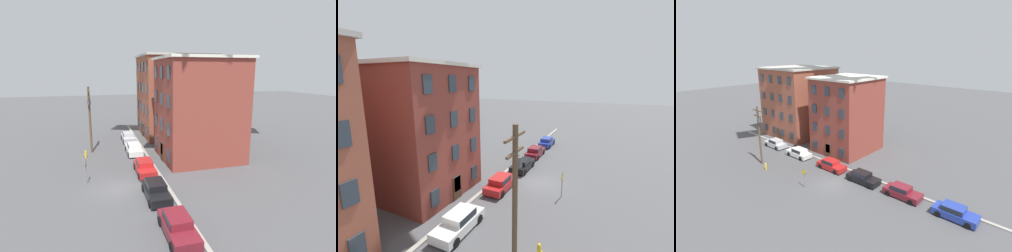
{
  "view_description": "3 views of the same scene",
  "coord_description": "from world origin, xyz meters",
  "views": [
    {
      "loc": [
        22.99,
        -1.68,
        10.7
      ],
      "look_at": [
        0.86,
        4.61,
        5.87
      ],
      "focal_mm": 28.0,
      "sensor_mm": 36.0,
      "label": 1
    },
    {
      "loc": [
        -21.96,
        -6.38,
        10.78
      ],
      "look_at": [
        1.77,
        4.86,
        5.53
      ],
      "focal_mm": 24.0,
      "sensor_mm": 36.0,
      "label": 2
    },
    {
      "loc": [
        20.81,
        -21.54,
        16.53
      ],
      "look_at": [
        -1.07,
        3.58,
        6.76
      ],
      "focal_mm": 28.0,
      "sensor_mm": 36.0,
      "label": 3
    }
  ],
  "objects": [
    {
      "name": "car_silver",
      "position": [
        -16.61,
        3.14,
        0.75
      ],
      "size": [
        4.4,
        1.92,
        1.43
      ],
      "color": "#B7B7BC",
      "rests_on": "ground_plane"
    },
    {
      "name": "car_blue",
      "position": [
        14.2,
        3.11,
        0.75
      ],
      "size": [
        4.4,
        1.92,
        1.43
      ],
      "color": "#233899",
      "rests_on": "ground_plane"
    },
    {
      "name": "utility_pole",
      "position": [
        -12.26,
        -2.31,
        4.94
      ],
      "size": [
        2.4,
        0.44,
        8.77
      ],
      "color": "brown",
      "rests_on": "ground_plane"
    },
    {
      "name": "kerb_strip",
      "position": [
        0.0,
        4.5,
        0.08
      ],
      "size": [
        56.0,
        0.36,
        0.16
      ],
      "primitive_type": "cube",
      "color": "#9E998E",
      "rests_on": "ground_plane"
    },
    {
      "name": "car_white",
      "position": [
        -10.11,
        3.03,
        0.75
      ],
      "size": [
        4.4,
        1.92,
        1.43
      ],
      "color": "silver",
      "rests_on": "ground_plane"
    },
    {
      "name": "apartment_corner",
      "position": [
        -19.6,
        11.49,
        6.66
      ],
      "size": [
        11.35,
        11.5,
        13.29
      ],
      "color": "brown",
      "rests_on": "ground_plane"
    },
    {
      "name": "apartment_midblock",
      "position": [
        -6.5,
        10.63,
        6.2
      ],
      "size": [
        9.06,
        9.78,
        12.37
      ],
      "color": "brown",
      "rests_on": "ground_plane"
    },
    {
      "name": "car_black",
      "position": [
        2.63,
        3.03,
        0.75
      ],
      "size": [
        4.4,
        1.92,
        1.43
      ],
      "color": "black",
      "rests_on": "ground_plane"
    },
    {
      "name": "car_maroon",
      "position": [
        8.19,
        3.2,
        0.75
      ],
      "size": [
        4.4,
        1.92,
        1.43
      ],
      "color": "maroon",
      "rests_on": "ground_plane"
    },
    {
      "name": "car_red",
      "position": [
        -3.1,
        3.14,
        0.75
      ],
      "size": [
        4.4,
        1.92,
        1.43
      ],
      "color": "#B21E1E",
      "rests_on": "ground_plane"
    },
    {
      "name": "fire_hydrant",
      "position": [
        -10.13,
        -3.05,
        0.48
      ],
      "size": [
        0.24,
        0.34,
        0.96
      ],
      "color": "yellow",
      "rests_on": "ground_plane"
    },
    {
      "name": "ground_plane",
      "position": [
        0.0,
        0.0,
        0.0
      ],
      "size": [
        200.0,
        200.0,
        0.0
      ],
      "primitive_type": "plane",
      "color": "#4C4C4F"
    },
    {
      "name": "caution_sign",
      "position": [
        -2.05,
        -2.78,
        1.67
      ],
      "size": [
        0.9,
        0.08,
        2.52
      ],
      "color": "slate",
      "rests_on": "ground_plane"
    }
  ]
}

